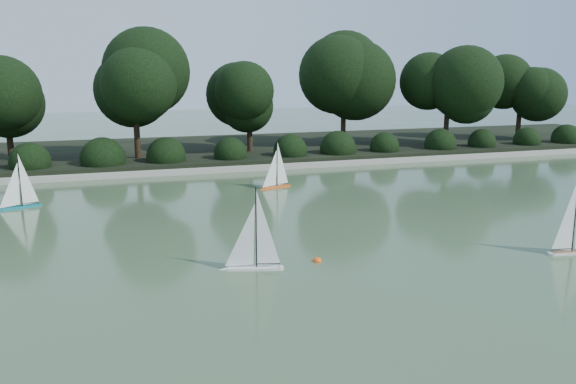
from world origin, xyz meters
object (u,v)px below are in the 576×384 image
Objects in this scene: sailboat_white_a at (249,256)px; sailboat_orange at (274,180)px; sailboat_teal at (16,199)px; race_buoy at (317,261)px.

sailboat_white_a is 1.04× the size of sailboat_orange.
sailboat_teal is 9.43× the size of race_buoy.
race_buoy is at bearing -99.65° from sailboat_orange.
race_buoy is (-1.04, -6.11, -0.22)m from sailboat_orange.
sailboat_white_a is 1.02× the size of sailboat_teal.
sailboat_teal is at bearing -176.29° from sailboat_orange.
sailboat_teal is (-4.17, 5.72, -0.00)m from sailboat_white_a.
sailboat_orange is (2.23, 6.14, -0.01)m from sailboat_white_a.
sailboat_teal reaches higher than sailboat_orange.
sailboat_white_a is at bearing -53.93° from sailboat_teal.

